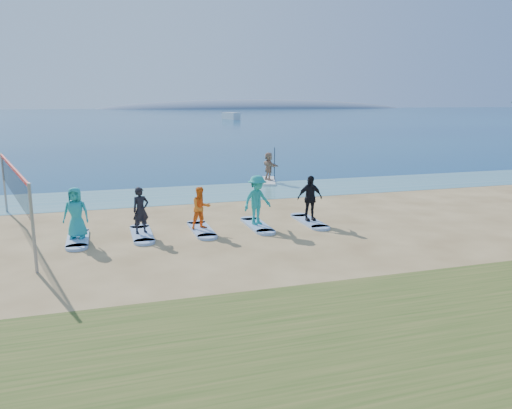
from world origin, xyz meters
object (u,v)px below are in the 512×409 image
object	(u,v)px
boat_offshore_b	(231,119)
surfboard_3	(257,225)
student_4	(310,198)
surfboard_4	(309,221)
surfboard_1	(142,234)
surfboard_2	(201,230)
student_2	(201,208)
surfboard_0	(78,239)
paddleboarder	(269,166)
paddleboard	(269,181)
volleyball_net	(14,182)
student_0	(76,213)
student_1	(141,210)
student_3	(257,200)

from	to	relation	value
boat_offshore_b	surfboard_3	distance (m)	112.96
surfboard_3	student_4	world-z (taller)	student_4
surfboard_4	surfboard_3	bearing A→B (deg)	180.00
surfboard_1	surfboard_2	distance (m)	2.13
student_2	student_4	bearing A→B (deg)	-13.85
surfboard_0	surfboard_1	xyz separation A→B (m)	(2.13, 0.00, 0.00)
paddleboarder	surfboard_1	distance (m)	12.78
paddleboard	volleyball_net	bearing A→B (deg)	-127.10
student_0	volleyball_net	bearing A→B (deg)	161.23
surfboard_1	student_2	world-z (taller)	student_2
paddleboarder	surfboard_2	world-z (taller)	paddleboarder
student_1	student_3	xyz separation A→B (m)	(4.25, 0.00, 0.11)
volleyball_net	student_3	distance (m)	8.52
surfboard_1	boat_offshore_b	bearing A→B (deg)	73.94
paddleboarder	surfboard_2	xyz separation A→B (m)	(-5.94, -9.88, -0.88)
surfboard_2	student_0	bearing A→B (deg)	180.00
student_0	student_4	world-z (taller)	student_4
student_0	student_1	xyz separation A→B (m)	(2.13, 0.00, -0.05)
surfboard_0	student_0	distance (m)	0.91
student_1	student_2	xyz separation A→B (m)	(2.13, 0.00, -0.05)
surfboard_2	student_3	xyz separation A→B (m)	(2.13, 0.00, 0.97)
surfboard_0	surfboard_3	world-z (taller)	same
surfboard_3	boat_offshore_b	bearing A→B (deg)	76.01
surfboard_3	surfboard_2	bearing A→B (deg)	180.00
student_1	student_4	distance (m)	6.38
paddleboard	student_3	distance (m)	10.63
paddleboarder	student_0	world-z (taller)	student_0
paddleboard	surfboard_0	bearing A→B (deg)	-118.22
student_0	surfboard_3	xyz separation A→B (m)	(6.38, 0.00, -0.91)
volleyball_net	surfboard_4	size ratio (longest dim) A/B	4.02
boat_offshore_b	surfboard_0	distance (m)	114.67
volleyball_net	surfboard_1	bearing A→B (deg)	-17.04
student_0	surfboard_3	distance (m)	6.44
surfboard_3	surfboard_4	xyz separation A→B (m)	(2.13, 0.00, 0.00)
volleyball_net	surfboard_1	world-z (taller)	volleyball_net
paddleboard	surfboard_2	distance (m)	11.53
student_1	surfboard_3	bearing A→B (deg)	-19.99
student_0	student_4	xyz separation A→B (m)	(8.50, 0.00, 0.01)
surfboard_3	surfboard_1	bearing A→B (deg)	180.00
boat_offshore_b	surfboard_3	xyz separation A→B (m)	(-27.31, -109.61, 0.04)
student_2	surfboard_4	distance (m)	4.33
student_3	surfboard_4	world-z (taller)	student_3
student_0	student_2	xyz separation A→B (m)	(4.25, 0.00, -0.10)
boat_offshore_b	surfboard_3	size ratio (longest dim) A/B	2.93
surfboard_0	volleyball_net	bearing A→B (deg)	147.72
volleyball_net	surfboard_3	world-z (taller)	volleyball_net
paddleboarder	student_2	size ratio (longest dim) A/B	1.06
student_1	surfboard_4	world-z (taller)	student_1
student_2	surfboard_3	distance (m)	2.27
surfboard_1	surfboard_3	size ratio (longest dim) A/B	1.00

